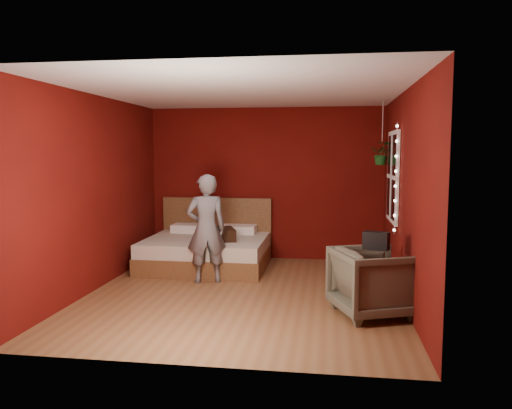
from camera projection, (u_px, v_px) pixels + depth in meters
name	position (u px, v px, depth m)	size (l,w,h in m)	color
floor	(244.00, 294.00, 6.52)	(4.50, 4.50, 0.00)	brown
room_walls	(243.00, 165.00, 6.34)	(4.04, 4.54, 2.62)	#5B0E09
window	(393.00, 177.00, 6.97)	(0.05, 0.97, 1.27)	white
fairy_lights	(396.00, 179.00, 6.45)	(0.04, 0.04, 1.45)	silver
bed	(208.00, 249.00, 8.06)	(1.91, 1.63, 1.05)	brown
person	(206.00, 229.00, 7.02)	(0.56, 0.37, 1.54)	slate
armchair	(374.00, 282.00, 5.62)	(0.82, 0.84, 0.77)	#555543
handbag	(376.00, 241.00, 5.53)	(0.28, 0.14, 0.20)	black
throw_pillow	(217.00, 234.00, 7.74)	(0.52, 0.52, 0.18)	#331D11
hanging_plant	(382.00, 153.00, 7.61)	(0.39, 0.37, 0.95)	silver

